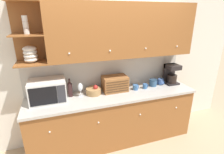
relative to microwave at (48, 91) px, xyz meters
The scene contains 15 objects.
ground_plane 1.49m from the microwave, 12.01° to the left, with size 24.00×24.00×0.00m, color tan.
wall_back 1.06m from the microwave, 13.63° to the left, with size 5.16×0.06×2.60m.
counter_unit 1.19m from the microwave, ahead, with size 2.78×0.63×0.91m.
backsplash_panel 1.04m from the microwave, 11.68° to the left, with size 2.76×0.01×0.58m.
upper_cabinets 1.43m from the microwave, ahead, with size 2.76×0.38×0.82m.
microwave is the anchor object (origin of this frame).
wine_bottle 0.33m from the microwave, ahead, with size 0.07×0.07×0.30m.
wine_glass 0.48m from the microwave, ahead, with size 0.08×0.08×0.23m.
fruit_basket 0.70m from the microwave, ahead, with size 0.24×0.24×0.16m.
bread_box 1.07m from the microwave, ahead, with size 0.41×0.27×0.26m.
mug_blue_second 1.43m from the microwave, ahead, with size 0.10×0.09×0.09m.
mug 1.61m from the microwave, ahead, with size 0.09×0.08×0.09m.
storage_canister 1.80m from the microwave, ahead, with size 0.14×0.14×0.12m.
bowl_stack_on_counter 1.98m from the microwave, ahead, with size 0.15×0.15×0.12m.
coffee_maker 2.18m from the microwave, ahead, with size 0.23×0.23×0.37m.
Camera 1 is at (-0.86, -2.76, 2.14)m, focal length 28.00 mm.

